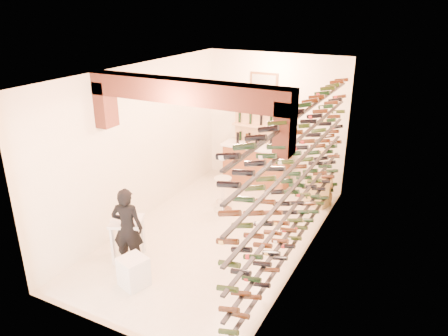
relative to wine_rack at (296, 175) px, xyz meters
name	(u,v)px	position (x,y,z in m)	size (l,w,h in m)	color
ground	(217,234)	(-1.53, 0.00, -1.55)	(6.00, 6.00, 0.00)	silver
room_shell	(209,128)	(-1.53, -0.26, 0.70)	(3.52, 6.02, 3.21)	white
wine_rack	(296,175)	(0.00, 0.00, 0.00)	(0.32, 5.70, 2.56)	black
back_counter	(256,164)	(-1.83, 2.65, -1.02)	(1.70, 0.62, 1.29)	brown
back_shelving	(261,137)	(-1.83, 2.89, -0.38)	(1.40, 0.31, 2.73)	#DCAB7B
tasting_table	(127,227)	(-2.53, -1.46, -0.92)	(0.70, 0.70, 0.93)	white
white_stool	(134,272)	(-1.96, -2.05, -1.30)	(0.40, 0.40, 0.50)	white
person	(127,228)	(-2.38, -1.63, -0.82)	(0.53, 0.35, 1.46)	black
chrome_barstool	(223,192)	(-1.89, 0.96, -1.10)	(0.40, 0.40, 0.78)	silver
crate_lower	(318,198)	(-0.13, 2.20, -1.39)	(0.52, 0.36, 0.31)	tan
crate_upper	(319,185)	(-0.13, 2.20, -1.08)	(0.54, 0.37, 0.32)	tan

